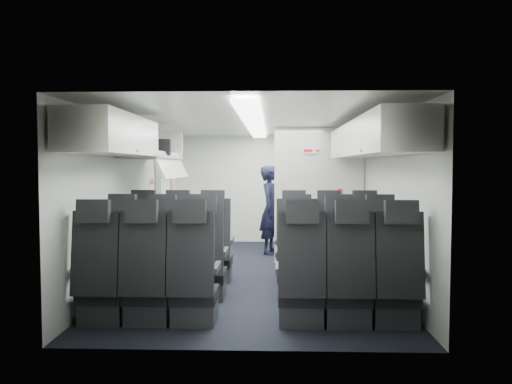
# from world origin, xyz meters

# --- Properties ---
(cabin_shell) EXTENTS (3.41, 6.01, 2.16)m
(cabin_shell) POSITION_xyz_m (0.00, 0.00, 1.12)
(cabin_shell) COLOR black
(cabin_shell) RESTS_ON ground
(seat_row_front) EXTENTS (3.33, 0.56, 1.24)m
(seat_row_front) POSITION_xyz_m (-0.00, -0.53, 0.40)
(seat_row_front) COLOR black
(seat_row_front) RESTS_ON cabin_shell
(seat_row_mid) EXTENTS (3.33, 0.56, 1.24)m
(seat_row_mid) POSITION_xyz_m (-0.00, -1.43, 0.40)
(seat_row_mid) COLOR black
(seat_row_mid) RESTS_ON cabin_shell
(seat_row_rear) EXTENTS (3.33, 0.56, 1.24)m
(seat_row_rear) POSITION_xyz_m (-0.00, -2.33, 0.40)
(seat_row_rear) COLOR black
(seat_row_rear) RESTS_ON cabin_shell
(overhead_bin_left_rear) EXTENTS (0.53, 1.80, 0.40)m
(overhead_bin_left_rear) POSITION_xyz_m (-1.40, -2.00, 1.86)
(overhead_bin_left_rear) COLOR white
(overhead_bin_left_rear) RESTS_ON cabin_shell
(overhead_bin_left_front_open) EXTENTS (0.64, 1.70, 0.72)m
(overhead_bin_left_front_open) POSITION_xyz_m (-1.44, -0.25, 1.74)
(overhead_bin_left_front_open) COLOR #9E9E93
(overhead_bin_left_front_open) RESTS_ON cabin_shell
(overhead_bin_right_rear) EXTENTS (0.53, 1.80, 0.40)m
(overhead_bin_right_rear) POSITION_xyz_m (1.40, -2.00, 1.86)
(overhead_bin_right_rear) COLOR white
(overhead_bin_right_rear) RESTS_ON cabin_shell
(overhead_bin_right_front) EXTENTS (0.53, 1.70, 0.40)m
(overhead_bin_right_front) POSITION_xyz_m (1.40, -0.25, 1.86)
(overhead_bin_right_front) COLOR white
(overhead_bin_right_front) RESTS_ON cabin_shell
(bulkhead_partition) EXTENTS (1.40, 0.15, 2.13)m
(bulkhead_partition) POSITION_xyz_m (0.98, 0.80, 1.08)
(bulkhead_partition) COLOR silver
(bulkhead_partition) RESTS_ON cabin_shell
(galley_unit) EXTENTS (0.85, 0.52, 1.90)m
(galley_unit) POSITION_xyz_m (0.95, 2.72, 0.95)
(galley_unit) COLOR #939399
(galley_unit) RESTS_ON cabin_shell
(boarding_door) EXTENTS (0.12, 1.27, 1.86)m
(boarding_door) POSITION_xyz_m (-1.64, 1.55, 0.95)
(boarding_door) COLOR silver
(boarding_door) RESTS_ON cabin_shell
(flight_attendant) EXTENTS (0.50, 0.64, 1.55)m
(flight_attendant) POSITION_xyz_m (0.22, 1.64, 0.78)
(flight_attendant) COLOR black
(flight_attendant) RESTS_ON ground
(carry_on_bag) EXTENTS (0.46, 0.36, 0.25)m
(carry_on_bag) POSITION_xyz_m (-1.38, -0.20, 1.78)
(carry_on_bag) COLOR black
(carry_on_bag) RESTS_ON overhead_bin_left_front_open
(papers) EXTENTS (0.20, 0.11, 0.15)m
(papers) POSITION_xyz_m (0.41, 1.59, 1.05)
(papers) COLOR white
(papers) RESTS_ON flight_attendant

